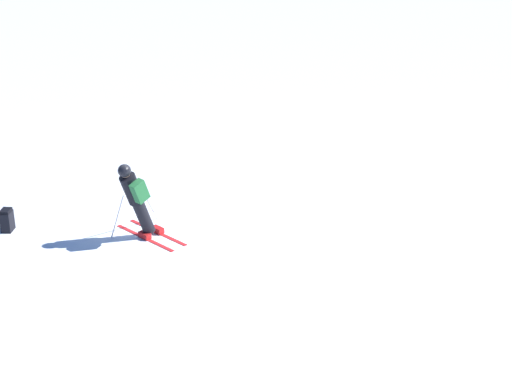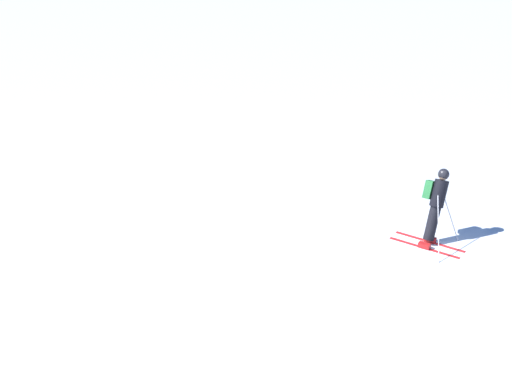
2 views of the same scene
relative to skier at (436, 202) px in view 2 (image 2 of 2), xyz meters
name	(u,v)px [view 2 (image 2 of 2)]	position (x,y,z in m)	size (l,w,h in m)	color
ground_plane	(430,259)	(-1.02, 0.15, -1.01)	(300.00, 300.00, 0.00)	white
skier	(436,202)	(0.00, 0.00, 0.00)	(1.57, 1.78, 1.84)	red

